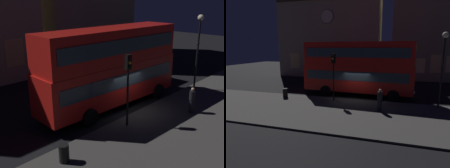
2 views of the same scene
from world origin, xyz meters
The scene contains 7 objects.
ground_plane centered at (0.00, 0.00, 0.00)m, with size 80.00×80.00×0.00m, color black.
sidewalk_slab centered at (0.00, -4.30, 0.06)m, with size 44.00×7.49×0.12m, color #423F3D.
double_decker_bus centered at (-0.19, 1.40, 3.04)m, with size 11.07×3.19×5.44m.
traffic_light_near_kerb centered at (-1.83, -1.46, 3.16)m, with size 0.35×0.38×4.25m.
street_lamp centered at (6.94, -1.19, 4.29)m, with size 0.47×0.47×5.94m.
pedestrian centered at (2.43, -3.31, 0.99)m, with size 0.39×0.39×1.72m.
litter_bin centered at (-6.65, -1.76, 0.56)m, with size 0.47×0.47×0.88m, color black.
Camera 1 is at (-12.95, -10.74, 7.41)m, focal length 43.39 mm.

